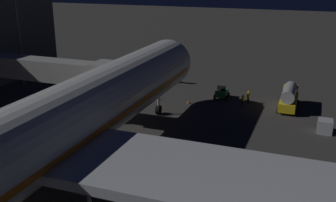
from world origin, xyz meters
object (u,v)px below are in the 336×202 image
baggage_container_mid_row (325,126)px  ground_crew_by_belt_loader (243,100)px  apron_floodlight_mast (16,13)px  ground_crew_near_nose_gear (248,96)px  airliner_at_gate (33,142)px  baggage_tug_spare (222,93)px  jet_bridge (60,71)px  traffic_cone_nose_port (188,101)px  fuel_tanker (289,96)px  traffic_cone_nose_starboard (159,98)px

baggage_container_mid_row → ground_crew_by_belt_loader: ground_crew_by_belt_loader is taller
apron_floodlight_mast → ground_crew_near_nose_gear: size_ratio=10.81×
baggage_container_mid_row → ground_crew_near_nose_gear: (9.92, -7.42, 0.23)m
ground_crew_near_nose_gear → ground_crew_by_belt_loader: size_ratio=1.02×
airliner_at_gate → baggage_tug_spare: bearing=-100.2°
jet_bridge → traffic_cone_nose_port: 17.65m
ground_crew_near_nose_gear → fuel_tanker: bearing=177.3°
baggage_container_mid_row → ground_crew_near_nose_gear: bearing=-36.8°
jet_bridge → fuel_tanker: jet_bridge is taller
jet_bridge → baggage_tug_spare: (-16.29, -14.87, -5.20)m
airliner_at_gate → apron_floodlight_mast: size_ratio=3.12×
fuel_tanker → ground_crew_by_belt_loader: fuel_tanker is taller
airliner_at_gate → baggage_tug_spare: size_ratio=26.19×
baggage_tug_spare → baggage_container_mid_row: size_ratio=1.29×
jet_bridge → traffic_cone_nose_starboard: bearing=-126.6°
airliner_at_gate → traffic_cone_nose_port: (-2.20, -28.94, -5.63)m
baggage_container_mid_row → ground_crew_by_belt_loader: bearing=-28.2°
airliner_at_gate → baggage_tug_spare: 33.74m
ground_crew_by_belt_loader → fuel_tanker: bearing=-164.0°
airliner_at_gate → traffic_cone_nose_port: airliner_at_gate is taller
airliner_at_gate → traffic_cone_nose_starboard: bearing=-85.7°
jet_bridge → ground_crew_by_belt_loader: bearing=-148.6°
jet_bridge → ground_crew_near_nose_gear: size_ratio=10.47×
apron_floodlight_mast → baggage_tug_spare: apron_floodlight_mast is taller
ground_crew_by_belt_loader → jet_bridge: bearing=31.4°
ground_crew_near_nose_gear → traffic_cone_nose_port: size_ratio=3.29×
baggage_container_mid_row → ground_crew_near_nose_gear: 12.39m
jet_bridge → ground_crew_near_nose_gear: bearing=-145.3°
baggage_container_mid_row → jet_bridge: bearing=12.3°
fuel_tanker → baggage_container_mid_row: fuel_tanker is taller
ground_crew_near_nose_gear → ground_crew_by_belt_loader: (0.40, 1.89, -0.02)m
baggage_tug_spare → apron_floodlight_mast: bearing=7.1°
traffic_cone_nose_port → traffic_cone_nose_starboard: same height
fuel_tanker → ground_crew_by_belt_loader: bearing=16.0°
apron_floodlight_mast → traffic_cone_nose_starboard: apron_floodlight_mast is taller
airliner_at_gate → traffic_cone_nose_starboard: airliner_at_gate is taller
jet_bridge → ground_crew_by_belt_loader: 23.75m
jet_bridge → traffic_cone_nose_port: size_ratio=34.43×
traffic_cone_nose_port → baggage_tug_spare: bearing=-133.9°
apron_floodlight_mast → ground_crew_by_belt_loader: size_ratio=11.02×
airliner_at_gate → fuel_tanker: (-15.20, -31.67, -4.26)m
traffic_cone_nose_starboard → ground_crew_near_nose_gear: bearing=-166.1°
jet_bridge → ground_crew_near_nose_gear: 25.09m
airliner_at_gate → jet_bridge: size_ratio=3.22×
apron_floodlight_mast → ground_crew_near_nose_gear: 36.94m
fuel_tanker → apron_floodlight_mast: bearing=3.9°
fuel_tanker → traffic_cone_nose_port: 13.35m
airliner_at_gate → traffic_cone_nose_starboard: size_ratio=110.73×
apron_floodlight_mast → traffic_cone_nose_port: apron_floodlight_mast is taller
apron_floodlight_mast → traffic_cone_nose_starboard: size_ratio=35.55×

